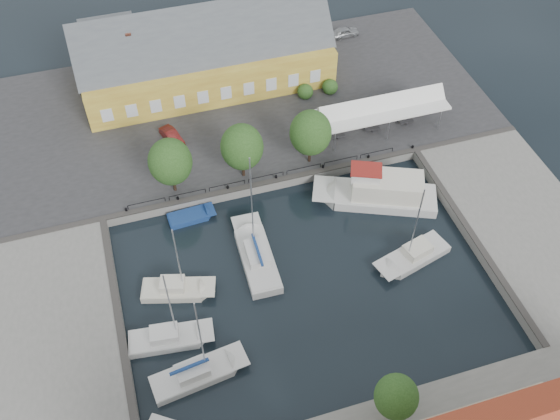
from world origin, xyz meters
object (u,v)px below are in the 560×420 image
car_silver (345,32)px  west_boat_d (197,375)px  warehouse (200,57)px  west_boat_c (169,339)px  center_sailboat (257,257)px  launch_nw (191,217)px  east_boat_b (413,257)px  trawler (380,193)px  car_red (172,136)px  west_boat_b (177,290)px  tent_canopy (383,110)px

car_silver → west_boat_d: bearing=140.3°
warehouse → west_boat_c: bearing=-107.3°
car_silver → center_sailboat: size_ratio=0.29×
west_boat_c → launch_nw: (4.43, 12.73, -0.17)m
east_boat_b → trawler: bearing=90.9°
west_boat_c → trawler: bearing=22.6°
east_boat_b → west_boat_d: bearing=-165.2°
car_silver → west_boat_c: bearing=136.0°
east_boat_b → west_boat_c: east_boat_b is taller
trawler → west_boat_c: bearing=-157.4°
west_boat_d → center_sailboat: bearing=52.0°
center_sailboat → west_boat_d: (-7.63, -9.78, -0.09)m
east_boat_b → west_boat_c: bearing=-175.4°
car_red → east_boat_b: east_boat_b is taller
east_boat_b → launch_nw: bearing=149.6°
west_boat_d → trawler: bearing=32.0°
car_red → center_sailboat: center_sailboat is taller
east_boat_b → west_boat_b: 21.59m
warehouse → trawler: size_ratio=2.27×
trawler → launch_nw: trawler is taller
car_red → center_sailboat: 17.79m
west_boat_c → car_red: bearing=78.5°
warehouse → car_silver: warehouse is taller
tent_canopy → car_silver: size_ratio=3.77×
west_boat_b → west_boat_d: (0.04, -8.38, 0.01)m
trawler → warehouse: bearing=119.3°
trawler → west_boat_d: west_boat_d is taller
center_sailboat → car_red: bearing=104.6°
west_boat_b → west_boat_c: size_ratio=0.94×
west_boat_b → car_silver: bearing=48.7°
tent_canopy → car_red: (-21.92, 4.77, -2.09)m
trawler → west_boat_b: west_boat_b is taller
warehouse → east_boat_b: 33.28m
west_boat_b → west_boat_c: bearing=-108.2°
car_red → west_boat_d: west_boat_d is taller
launch_nw → west_boat_b: bearing=-109.7°
warehouse → west_boat_c: 34.03m
trawler → west_boat_c: west_boat_c is taller
warehouse → launch_nw: warehouse is taller
warehouse → car_silver: size_ratio=7.68×
car_silver → east_boat_b: east_boat_b is taller
warehouse → tent_canopy: 21.63m
car_silver → launch_nw: bearing=128.4°
car_silver → car_red: car_silver is taller
tent_canopy → car_silver: bearing=81.3°
car_silver → warehouse: bearing=96.8°
east_boat_b → warehouse: bearing=113.0°
tent_canopy → car_red: tent_canopy is taller
car_red → trawler: bearing=-57.2°
car_silver → west_boat_c: west_boat_c is taller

